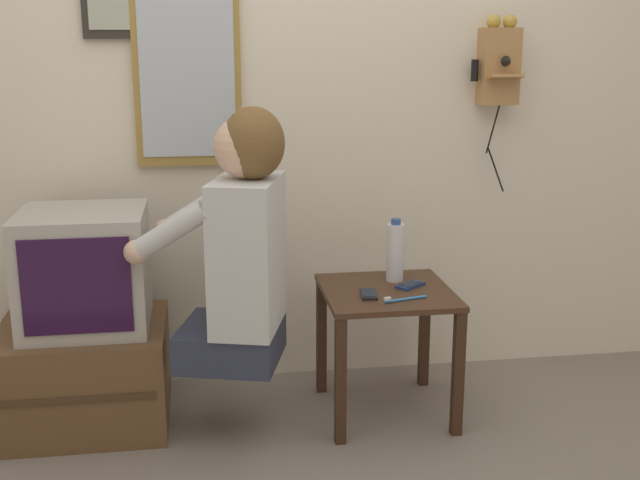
% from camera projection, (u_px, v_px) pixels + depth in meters
% --- Properties ---
extents(wall_back, '(6.80, 0.05, 2.55)m').
position_uv_depth(wall_back, '(276.00, 87.00, 3.34)').
color(wall_back, silver).
rests_on(wall_back, ground_plane).
extents(side_table, '(0.50, 0.51, 0.52)m').
position_uv_depth(side_table, '(387.00, 315.00, 3.16)').
color(side_table, '#422819').
rests_on(side_table, ground_plane).
extents(person, '(0.60, 0.51, 0.95)m').
position_uv_depth(person, '(241.00, 242.00, 2.90)').
color(person, '#2D3347').
rests_on(person, ground_plane).
extents(tv_stand, '(0.63, 0.56, 0.40)m').
position_uv_depth(tv_stand, '(85.00, 374.00, 3.13)').
color(tv_stand, brown).
rests_on(tv_stand, ground_plane).
extents(television, '(0.46, 0.45, 0.45)m').
position_uv_depth(television, '(85.00, 269.00, 3.03)').
color(television, '#ADA89E').
rests_on(television, tv_stand).
extents(wall_phone_antique, '(0.20, 0.18, 0.74)m').
position_uv_depth(wall_phone_antique, '(499.00, 64.00, 3.37)').
color(wall_phone_antique, '#AD7A47').
extents(wall_mirror, '(0.43, 0.03, 0.80)m').
position_uv_depth(wall_mirror, '(187.00, 67.00, 3.22)').
color(wall_mirror, olive).
extents(cell_phone_held, '(0.07, 0.13, 0.01)m').
position_uv_depth(cell_phone_held, '(369.00, 294.00, 3.06)').
color(cell_phone_held, black).
rests_on(cell_phone_held, side_table).
extents(cell_phone_spare, '(0.13, 0.12, 0.01)m').
position_uv_depth(cell_phone_spare, '(410.00, 285.00, 3.17)').
color(cell_phone_spare, navy).
rests_on(cell_phone_spare, side_table).
extents(water_bottle, '(0.07, 0.07, 0.26)m').
position_uv_depth(water_bottle, '(395.00, 252.00, 3.22)').
color(water_bottle, silver).
rests_on(water_bottle, side_table).
extents(toothbrush, '(0.17, 0.05, 0.02)m').
position_uv_depth(toothbrush, '(402.00, 299.00, 3.00)').
color(toothbrush, '#338CD8').
rests_on(toothbrush, side_table).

